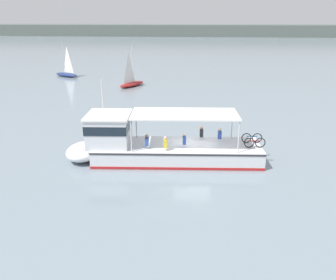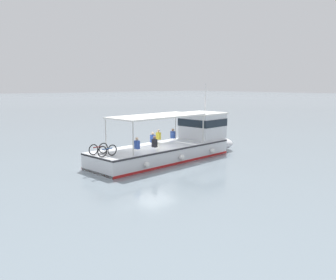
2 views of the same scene
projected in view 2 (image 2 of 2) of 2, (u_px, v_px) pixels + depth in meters
ground_plane at (154, 164)px, 23.50m from camera, size 400.00×400.00×0.00m
ferry_main at (178, 144)px, 25.45m from camera, size 13.00×4.29×5.32m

